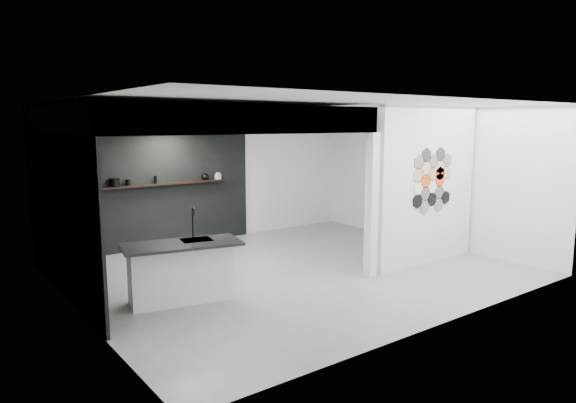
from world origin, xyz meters
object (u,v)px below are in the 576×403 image
Objects in this scene: wall_basin at (82,239)px; kettle at (205,177)px; bottle_dark at (156,180)px; stockpot at (115,182)px; glass_vase at (218,176)px; utensil_cup at (128,183)px; kitchen_island at (182,271)px; glass_bowl at (218,177)px; partition_panel at (427,186)px.

wall_basin is 3.77× the size of kettle.
bottle_dark is (-1.09, 0.00, 0.01)m from kettle.
kettle is at bearing 0.00° from stockpot.
glass_vase is 1.23× the size of utensil_cup.
bottle_dark is (1.99, 2.07, 0.55)m from wall_basin.
wall_basin is 3.18× the size of stockpot.
kitchen_island is at bearing -92.44° from stockpot.
glass_bowl is at bearing 0.00° from bottle_dark.
bottle_dark is (0.81, 0.00, -0.00)m from stockpot.
partition_panel is 14.84× the size of stockpot.
wall_basin is 5.23× the size of utensil_cup.
glass_bowl is at bearing 0.00° from utensil_cup.
partition_panel reaches higher than utensil_cup.
bottle_dark is at bearing 0.00° from utensil_cup.
glass_bowl is 1.06× the size of glass_vase.
stockpot is (0.13, 3.12, 0.96)m from kitchen_island.
kettle is 1.07× the size of glass_bowl.
glass_vase is at bearing 0.00° from stockpot.
bottle_dark is at bearing 169.87° from kettle.
utensil_cup is (-1.65, 0.00, -0.01)m from kettle.
glass_bowl is at bearing 0.00° from glass_vase.
kitchen_island is 3.27m from stockpot.
glass_bowl is (2.21, 0.00, -0.02)m from stockpot.
kitchen_island is at bearing 170.47° from partition_panel.
partition_panel is at bearing 2.74° from kitchen_island.
glass_bowl is (3.39, 2.07, 0.52)m from wall_basin.
stockpot is 1.27× the size of glass_bowl.
kettle is 1.04× the size of bottle_dark.
glass_vase is at bearing 0.00° from bottle_dark.
stockpot is (1.18, 2.07, 0.55)m from wall_basin.
kitchen_island is at bearing -106.79° from bottle_dark.
wall_basin is (-5.46, 1.80, -0.55)m from partition_panel.
kitchen_island is 4.01m from glass_bowl.
kitchen_island is 15.08× the size of utensil_cup.
stockpot is 1.65× the size of utensil_cup.
kettle is at bearing 0.00° from utensil_cup.
bottle_dark reaches higher than wall_basin.
bottle_dark is at bearing 180.00° from glass_vase.
partition_panel reaches higher than kettle.
partition_panel is 5.20m from bottle_dark.
kitchen_island is at bearing -45.23° from wall_basin.
wall_basin is at bearing 147.05° from kitchen_island.
bottle_dark is (-3.47, 3.87, -0.00)m from partition_panel.
stockpot is at bearing 180.00° from glass_bowl.
partition_panel is at bearing -48.06° from bottle_dark.
glass_bowl is 0.97× the size of bottle_dark.
wall_basin is 4.01m from glass_vase.
stockpot is 1.34× the size of glass_vase.
partition_panel is 24.42× the size of utensil_cup.
wall_basin is 3.92× the size of bottle_dark.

